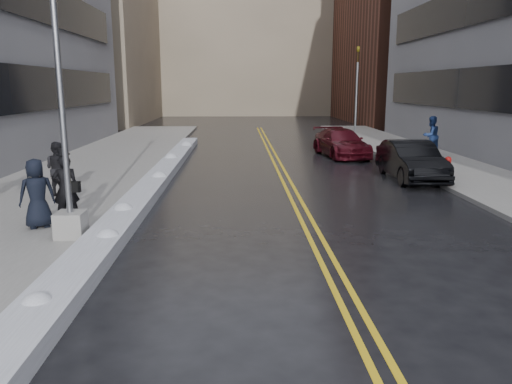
{
  "coord_description": "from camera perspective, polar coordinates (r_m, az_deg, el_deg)",
  "views": [
    {
      "loc": [
        0.63,
        -9.4,
        3.63
      ],
      "look_at": [
        1.02,
        1.5,
        1.3
      ],
      "focal_mm": 35.0,
      "sensor_mm": 36.0,
      "label": 1
    }
  ],
  "objects": [
    {
      "name": "ground",
      "position": [
        10.1,
        -5.56,
        -9.07
      ],
      "size": [
        160.0,
        160.0,
        0.0
      ],
      "primitive_type": "plane",
      "color": "black",
      "rests_on": "ground"
    },
    {
      "name": "sidewalk_west",
      "position": [
        20.73,
        -19.95,
        1.44
      ],
      "size": [
        5.5,
        50.0,
        0.15
      ],
      "primitive_type": "cube",
      "color": "gray",
      "rests_on": "ground"
    },
    {
      "name": "sidewalk_east",
      "position": [
        21.84,
        23.39,
        1.67
      ],
      "size": [
        4.0,
        50.0,
        0.15
      ],
      "primitive_type": "cube",
      "color": "gray",
      "rests_on": "ground"
    },
    {
      "name": "lane_line_left",
      "position": [
        19.82,
        2.96,
        1.48
      ],
      "size": [
        0.12,
        50.0,
        0.01
      ],
      "primitive_type": "cube",
      "color": "gold",
      "rests_on": "ground"
    },
    {
      "name": "lane_line_right",
      "position": [
        19.84,
        3.82,
        1.48
      ],
      "size": [
        0.12,
        50.0,
        0.01
      ],
      "primitive_type": "cube",
      "color": "gold",
      "rests_on": "ground"
    },
    {
      "name": "snow_ridge",
      "position": [
        18.01,
        -11.87,
        0.7
      ],
      "size": [
        0.9,
        30.0,
        0.34
      ],
      "primitive_type": "cube",
      "color": "silver",
      "rests_on": "ground"
    },
    {
      "name": "building_west_far",
      "position": [
        56.04,
        -19.66,
        16.86
      ],
      "size": [
        14.0,
        22.0,
        18.0
      ],
      "primitive_type": "cube",
      "color": "gray",
      "rests_on": "ground"
    },
    {
      "name": "building_far",
      "position": [
        69.81,
        -0.98,
        18.09
      ],
      "size": [
        36.0,
        16.0,
        22.0
      ],
      "primitive_type": "cube",
      "color": "gray",
      "rests_on": "ground"
    },
    {
      "name": "lamppost",
      "position": [
        12.11,
        -21.1,
        6.05
      ],
      "size": [
        0.65,
        0.65,
        7.62
      ],
      "color": "gray",
      "rests_on": "sidewalk_west"
    },
    {
      "name": "fire_hydrant",
      "position": [
        21.36,
        21.07,
        2.94
      ],
      "size": [
        0.26,
        0.26,
        0.73
      ],
      "color": "maroon",
      "rests_on": "sidewalk_east"
    },
    {
      "name": "traffic_signal",
      "position": [
        34.32,
        11.42,
        11.42
      ],
      "size": [
        0.16,
        0.2,
        6.0
      ],
      "color": "gray",
      "rests_on": "sidewalk_east"
    },
    {
      "name": "pedestrian_fedora",
      "position": [
        13.7,
        -20.92,
        0.33
      ],
      "size": [
        0.75,
        0.63,
        1.77
      ],
      "primitive_type": "imported",
      "rotation": [
        0.0,
        0.0,
        3.5
      ],
      "color": "black",
      "rests_on": "sidewalk_west"
    },
    {
      "name": "pedestrian_b",
      "position": [
        17.25,
        -21.69,
        2.49
      ],
      "size": [
        1.04,
        0.94,
        1.75
      ],
      "primitive_type": "imported",
      "rotation": [
        0.0,
        0.0,
        2.75
      ],
      "color": "black",
      "rests_on": "sidewalk_west"
    },
    {
      "name": "pedestrian_c",
      "position": [
        13.47,
        -23.75,
        -0.15
      ],
      "size": [
        1.01,
        0.89,
        1.74
      ],
      "primitive_type": "imported",
      "rotation": [
        0.0,
        0.0,
        3.63
      ],
      "color": "black",
      "rests_on": "sidewalk_west"
    },
    {
      "name": "pedestrian_east",
      "position": [
        27.08,
        19.37,
        6.09
      ],
      "size": [
        1.17,
        1.05,
        1.98
      ],
      "primitive_type": "imported",
      "rotation": [
        0.0,
        0.0,
        3.52
      ],
      "color": "navy",
      "rests_on": "sidewalk_east"
    },
    {
      "name": "car_black",
      "position": [
        20.44,
        17.31,
        3.43
      ],
      "size": [
        1.67,
        4.65,
        1.53
      ],
      "primitive_type": "imported",
      "rotation": [
        0.0,
        0.0,
        -0.01
      ],
      "color": "black",
      "rests_on": "ground"
    },
    {
      "name": "car_maroon",
      "position": [
        26.6,
        9.7,
        5.57
      ],
      "size": [
        2.64,
        5.14,
        1.43
      ],
      "primitive_type": "imported",
      "rotation": [
        0.0,
        0.0,
        0.13
      ],
      "color": "#3F0A12",
      "rests_on": "ground"
    }
  ]
}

